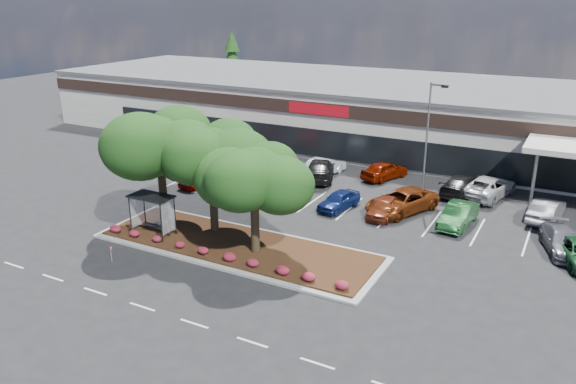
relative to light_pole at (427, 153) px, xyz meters
The scene contains 29 objects.
ground 18.10m from the light_pole, 109.79° to the right, with size 160.00×160.00×0.00m, color black.
retail_store 18.29m from the light_pole, 108.90° to the left, with size 80.40×25.20×6.25m.
landscape_island 15.42m from the light_pole, 122.31° to the right, with size 18.00×6.00×0.26m.
lane_markings 9.57m from the light_pole, 134.65° to the right, with size 33.12×20.06×0.01m.
shrub_row 17.10m from the light_pole, 118.47° to the right, with size 17.00×0.80×0.50m, color maroon, non-canonical shape.
bus_shelter 19.27m from the light_pole, 134.60° to the right, with size 2.75×1.55×2.59m.
island_tree_west 18.51m from the light_pole, 139.08° to the right, with size 7.20×7.20×7.89m, color black, non-canonical shape.
island_tree_mid 15.50m from the light_pole, 132.54° to the right, with size 6.60×6.60×7.32m, color black, non-canonical shape.
island_tree_east 14.46m from the light_pole, 116.64° to the right, with size 5.80×5.80×6.50m, color black, non-canonical shape.
conifer_north_west 46.46m from the light_pole, 140.77° to the left, with size 4.40×4.40×10.00m, color black.
person_waiting 18.69m from the light_pole, 133.03° to the right, with size 0.59×0.38×1.61m, color #594C47.
light_pole is the anchor object (origin of this frame).
survey_stake 22.37m from the light_pole, 127.18° to the right, with size 0.07×0.14×0.96m.
car_0 22.48m from the light_pole, behind, with size 2.00×4.91×1.42m, color #7E2804.
car_1 17.83m from the light_pole, 167.30° to the right, with size 1.71×4.25×1.45m, color #900804.
car_2 12.79m from the light_pole, 162.29° to the right, with size 2.26×5.56×1.61m, color #18552C.
car_3 7.08m from the light_pole, 145.30° to the right, with size 1.58×3.92×1.34m, color navy.
car_4 3.89m from the light_pole, 116.29° to the right, with size 2.66×5.78×1.61m, color #66290B.
car_5 5.05m from the light_pole, 118.44° to the right, with size 1.61×4.00×1.36m, color maroon.
car_6 5.19m from the light_pole, 40.65° to the right, with size 1.59×4.56×1.50m, color #16431D.
car_7 10.73m from the light_pole, 21.90° to the right, with size 1.93×4.74×1.37m, color #5B5A62.
car_9 20.66m from the light_pole, behind, with size 2.00×4.91×1.42m, color maroon.
car_10 15.73m from the light_pole, 169.43° to the left, with size 1.48×4.25×1.40m, color #9F0709.
car_11 10.51m from the light_pole, 161.35° to the left, with size 1.63×4.67×1.54m, color silver.
car_12 10.11m from the light_pole, 166.54° to the left, with size 2.35×5.78×1.68m, color black.
car_13 7.30m from the light_pole, 133.95° to the left, with size 1.82×4.51×1.54m, color #6E1502.
car_14 5.39m from the light_pole, 62.13° to the left, with size 2.18×5.35×1.55m, color black.
car_15 6.55m from the light_pole, 47.55° to the left, with size 2.65×5.74×1.60m, color #B8B8B8.
car_16 8.87m from the light_pole, ahead, with size 1.61×4.62×1.52m, color slate.
Camera 1 is at (15.47, -22.04, 14.60)m, focal length 35.00 mm.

